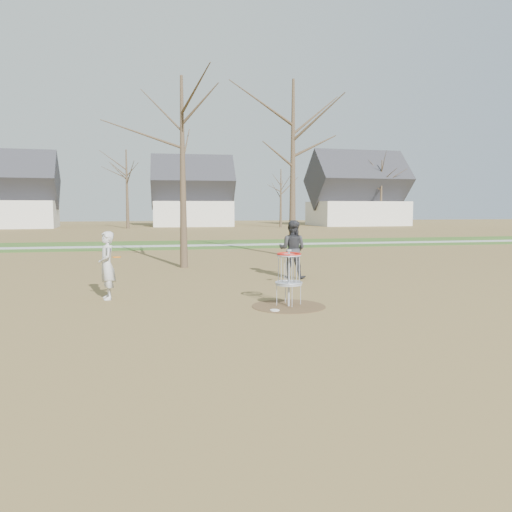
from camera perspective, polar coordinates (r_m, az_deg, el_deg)
The scene contains 11 objects.
ground at distance 12.22m, azimuth 3.75°, elevation -5.76°, with size 160.00×160.00×0.00m, color brown.
green_band at distance 32.79m, azimuth -6.09°, elevation 1.34°, with size 160.00×8.00×0.01m, color #2D5119.
footpath at distance 31.79m, azimuth -5.91°, elevation 1.23°, with size 160.00×1.50×0.01m, color #9E9E99.
dirt_circle at distance 12.22m, azimuth 3.75°, elevation -5.74°, with size 1.80×1.80×0.01m, color #47331E.
player_standing at distance 13.57m, azimuth -16.67°, elevation -1.05°, with size 0.65×0.43×1.78m, color #BDBDBD.
player_throwing at distance 16.96m, azimuth 4.17°, elevation 0.77°, with size 0.96×0.75×1.97m, color #2D2D31.
disc_grounded at distance 11.66m, azimuth 2.16°, elevation -6.21°, with size 0.22×0.22×0.02m, color white.
discs_in_play at distance 14.10m, azimuth -4.50°, elevation 0.06°, with size 5.34×1.54×0.20m.
disc_golf_basket at distance 12.07m, azimuth 3.78°, elevation -1.51°, with size 0.64×0.64×1.35m.
bare_trees at distance 47.68m, azimuth -5.78°, elevation 9.07°, with size 52.62×44.98×9.00m.
houses_row at distance 64.55m, azimuth -5.07°, elevation 6.53°, with size 56.51×10.01×7.26m.
Camera 1 is at (-3.21, -11.54, 2.39)m, focal length 35.00 mm.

